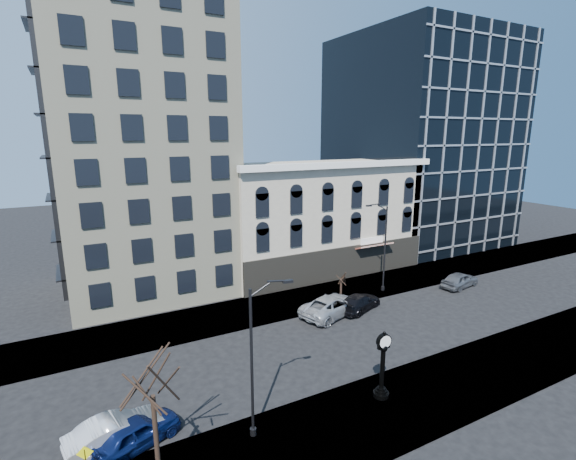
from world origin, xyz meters
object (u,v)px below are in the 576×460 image
street_lamp_near (263,318)px  warning_sign (86,459)px  street_clock (382,367)px  car_near_a (136,432)px  car_near_b (116,431)px

street_lamp_near → warning_sign: bearing=-175.4°
street_clock → warning_sign: 15.65m
street_clock → car_near_a: bearing=172.5°
street_lamp_near → warning_sign: size_ratio=4.03×
warning_sign → car_near_a: (2.29, 1.76, -0.80)m
street_lamp_near → car_near_b: street_lamp_near is taller
street_lamp_near → car_near_b: bearing=166.1°
warning_sign → car_near_a: 3.00m
street_clock → car_near_b: (-14.20, 3.22, -1.21)m
street_clock → car_near_b: size_ratio=0.87×
car_near_a → warning_sign: bearing=106.3°
street_lamp_near → warning_sign: (-8.28, 0.47, -4.93)m
street_lamp_near → street_clock: bearing=4.1°
warning_sign → street_clock: bearing=6.6°
street_lamp_near → car_near_b: (-6.86, 2.74, -5.70)m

